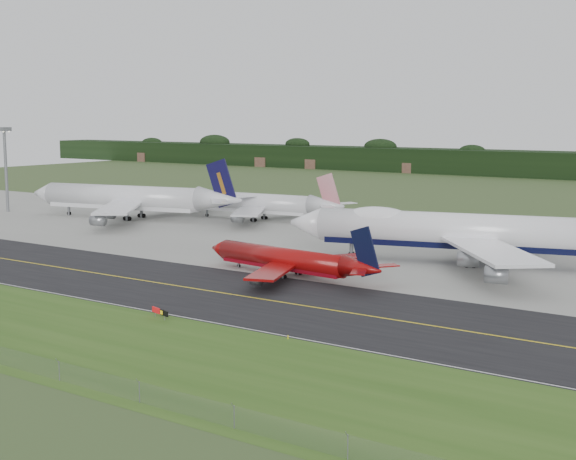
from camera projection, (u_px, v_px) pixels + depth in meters
The scene contains 14 objects.
ground at pixel (213, 285), 136.32m from camera, with size 600.00×600.00×0.00m, color #344520.
grass_verge at pixel (47, 330), 107.62m from camera, with size 400.00×30.00×0.01m, color #2C4F17.
taxiway at pixel (197, 289), 133.04m from camera, with size 400.00×32.00×0.02m, color black.
apron at pixel (359, 245), 178.15m from camera, with size 400.00×78.00×0.01m, color gray.
taxiway_centreline at pixel (197, 289), 133.04m from camera, with size 400.00×0.40×0.00m, color yellow.
taxiway_edge_line at pixel (130, 307), 120.33m from camera, with size 400.00×0.25×0.00m, color silver.
jet_ba_747 at pixel (466, 232), 154.93m from camera, with size 72.97×59.30×18.56m.
jet_red_737 at pixel (291, 260), 143.07m from camera, with size 39.36×31.90×10.62m.
jet_navy_gold at pixel (134, 199), 222.49m from camera, with size 67.18×57.67×17.42m.
jet_star_tail at pixel (258, 204), 219.66m from camera, with size 52.55×43.82×13.85m.
floodlight_mast at pixel (5, 154), 238.30m from camera, with size 3.13×3.13×25.22m.
taxiway_sign at pixel (160, 312), 113.49m from camera, with size 4.11×1.37×1.41m.
edge_marker_center at pixel (164, 314), 115.09m from camera, with size 0.16×0.16×0.50m, color yellow.
edge_marker_right at pixel (288, 337), 103.18m from camera, with size 0.16×0.16×0.50m, color yellow.
Camera 1 is at (85.50, -103.50, 28.50)m, focal length 50.00 mm.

